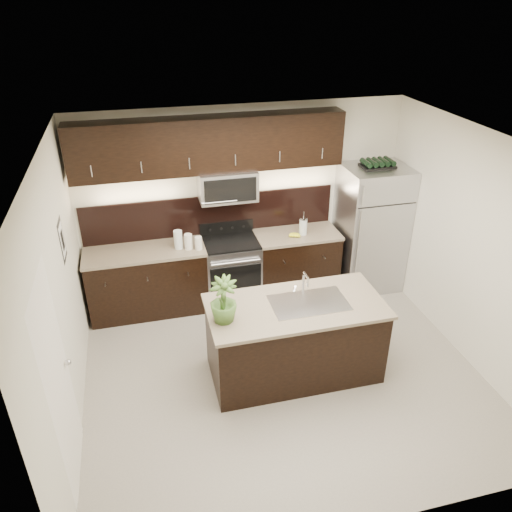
% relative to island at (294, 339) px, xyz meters
% --- Properties ---
extents(ground, '(4.50, 4.50, 0.00)m').
position_rel_island_xyz_m(ground, '(-0.13, 0.02, -0.47)').
color(ground, gray).
rests_on(ground, ground).
extents(room_walls, '(4.52, 4.02, 2.71)m').
position_rel_island_xyz_m(room_walls, '(-0.24, -0.02, 1.22)').
color(room_walls, beige).
rests_on(room_walls, ground).
extents(counter_run, '(3.51, 0.65, 0.94)m').
position_rel_island_xyz_m(counter_run, '(-0.59, 1.71, -0.00)').
color(counter_run, black).
rests_on(counter_run, ground).
extents(upper_fixtures, '(3.49, 0.40, 1.66)m').
position_rel_island_xyz_m(upper_fixtures, '(-0.56, 1.85, 1.67)').
color(upper_fixtures, black).
rests_on(upper_fixtures, counter_run).
extents(island, '(1.96, 0.96, 0.94)m').
position_rel_island_xyz_m(island, '(0.00, 0.00, 0.00)').
color(island, black).
rests_on(island, ground).
extents(sink_faucet, '(0.84, 0.50, 0.28)m').
position_rel_island_xyz_m(sink_faucet, '(0.15, 0.01, 0.48)').
color(sink_faucet, silver).
rests_on(sink_faucet, island).
extents(refrigerator, '(0.89, 0.80, 1.84)m').
position_rel_island_xyz_m(refrigerator, '(1.67, 1.65, 0.45)').
color(refrigerator, '#B2B2B7').
rests_on(refrigerator, ground).
extents(wine_rack, '(0.45, 0.28, 0.11)m').
position_rel_island_xyz_m(wine_rack, '(1.67, 1.65, 1.42)').
color(wine_rack, black).
rests_on(wine_rack, refrigerator).
extents(plant, '(0.36, 0.36, 0.51)m').
position_rel_island_xyz_m(plant, '(-0.82, -0.09, 0.72)').
color(plant, '#3D5E25').
rests_on(plant, island).
extents(canisters, '(0.36, 0.20, 0.25)m').
position_rel_island_xyz_m(canisters, '(-1.00, 1.62, 0.58)').
color(canisters, silver).
rests_on(canisters, counter_run).
extents(french_press, '(0.12, 0.12, 0.34)m').
position_rel_island_xyz_m(french_press, '(0.64, 1.66, 0.59)').
color(french_press, silver).
rests_on(french_press, counter_run).
extents(bananas, '(0.20, 0.18, 0.05)m').
position_rel_island_xyz_m(bananas, '(0.47, 1.63, 0.49)').
color(bananas, yellow).
rests_on(bananas, counter_run).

